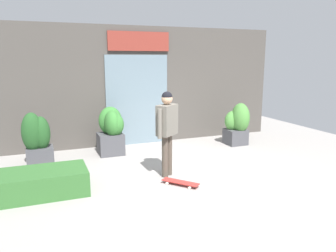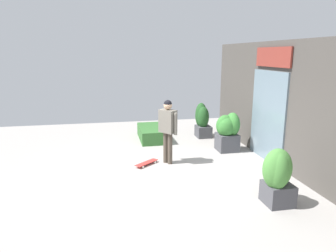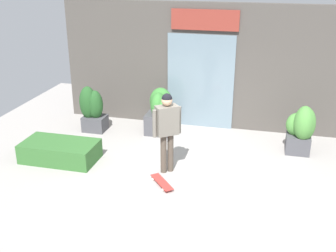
{
  "view_description": "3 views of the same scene",
  "coord_description": "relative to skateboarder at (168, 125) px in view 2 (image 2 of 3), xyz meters",
  "views": [
    {
      "loc": [
        -2.84,
        -5.86,
        2.4
      ],
      "look_at": [
        -0.43,
        0.24,
        1.06
      ],
      "focal_mm": 35.26,
      "sensor_mm": 36.0,
      "label": 1
    },
    {
      "loc": [
        7.48,
        -1.32,
        2.96
      ],
      "look_at": [
        -0.43,
        0.24,
        1.06
      ],
      "focal_mm": 33.0,
      "sensor_mm": 36.0,
      "label": 2
    },
    {
      "loc": [
        1.54,
        -7.53,
        4.27
      ],
      "look_at": [
        -0.43,
        0.24,
        1.06
      ],
      "focal_mm": 44.53,
      "sensor_mm": 36.0,
      "label": 3
    }
  ],
  "objects": [
    {
      "name": "ground_plane",
      "position": [
        0.45,
        -0.24,
        -1.09
      ],
      "size": [
        12.0,
        12.0,
        0.0
      ],
      "primitive_type": "plane",
      "color": "#9E9993"
    },
    {
      "name": "skateboarder",
      "position": [
        0.0,
        0.0,
        0.0
      ],
      "size": [
        0.53,
        0.48,
        1.76
      ],
      "rotation": [
        0.0,
        0.0,
        -0.92
      ],
      "color": "#4C4238",
      "rests_on": "ground_plane"
    },
    {
      "name": "hedge_ledge",
      "position": [
        -2.49,
        -0.06,
        -0.87
      ],
      "size": [
        1.69,
        0.9,
        0.44
      ],
      "primitive_type": "cube",
      "color": "#33662D",
      "rests_on": "ground_plane"
    },
    {
      "name": "building_facade",
      "position": [
        0.44,
        2.95,
        0.55
      ],
      "size": [
        8.08,
        0.31,
        3.29
      ],
      "color": "#4C4742",
      "rests_on": "ground_plane"
    },
    {
      "name": "planter_box_mid",
      "position": [
        -0.72,
        2.03,
        -0.44
      ],
      "size": [
        0.65,
        0.73,
        1.2
      ],
      "color": "#47474C",
      "rests_on": "ground_plane"
    },
    {
      "name": "skateboard",
      "position": [
        0.04,
        -0.6,
        -1.03
      ],
      "size": [
        0.62,
        0.69,
        0.08
      ],
      "rotation": [
        0.0,
        0.0,
        -0.87
      ],
      "color": "red",
      "rests_on": "ground_plane"
    },
    {
      "name": "planter_box_left",
      "position": [
        -2.48,
        1.76,
        -0.49
      ],
      "size": [
        0.66,
        0.52,
        1.23
      ],
      "color": "#47474C",
      "rests_on": "ground_plane"
    },
    {
      "name": "planter_box_right",
      "position": [
        2.81,
        1.65,
        -0.45
      ],
      "size": [
        0.65,
        0.66,
        1.19
      ],
      "color": "#47474C",
      "rests_on": "ground_plane"
    }
  ]
}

